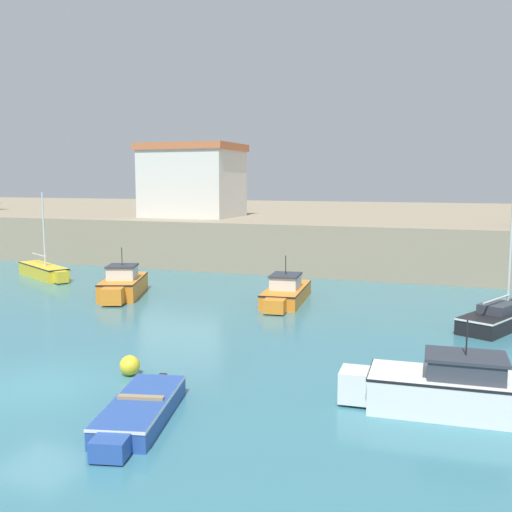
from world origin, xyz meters
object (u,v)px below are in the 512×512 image
object	(u,v)px
sailboat_black_1	(504,315)
sailboat_yellow_0	(44,271)
motorboat_orange_2	(123,285)
dinghy_blue_4	(140,410)
motorboat_white_5	(467,391)
harbor_shed_near_wharf	(193,180)
motorboat_orange_3	(286,292)
mooring_buoy	(130,365)

from	to	relation	value
sailboat_black_1	sailboat_yellow_0	bearing A→B (deg)	172.39
motorboat_orange_2	dinghy_blue_4	distance (m)	16.38
motorboat_white_5	sailboat_black_1	bearing A→B (deg)	82.84
sailboat_black_1	harbor_shed_near_wharf	xyz separation A→B (m)	(-20.90, 14.42, 5.43)
sailboat_black_1	motorboat_orange_3	xyz separation A→B (m)	(-9.68, 1.39, 0.08)
sailboat_yellow_0	dinghy_blue_4	distance (m)	23.81
sailboat_black_1	dinghy_blue_4	world-z (taller)	sailboat_black_1
sailboat_black_1	dinghy_blue_4	distance (m)	16.14
motorboat_orange_3	mooring_buoy	size ratio (longest dim) A/B	9.16
sailboat_black_1	motorboat_white_5	size ratio (longest dim) A/B	0.98
motorboat_orange_2	dinghy_blue_4	world-z (taller)	motorboat_orange_2
sailboat_black_1	mooring_buoy	distance (m)	15.20
sailboat_black_1	motorboat_orange_3	size ratio (longest dim) A/B	1.06
motorboat_orange_2	mooring_buoy	xyz separation A→B (m)	(7.02, -10.66, -0.29)
dinghy_blue_4	motorboat_white_5	size ratio (longest dim) A/B	0.75
sailboat_yellow_0	harbor_shed_near_wharf	xyz separation A→B (m)	(4.66, 11.00, 5.41)
motorboat_orange_3	sailboat_yellow_0	bearing A→B (deg)	172.74
sailboat_yellow_0	motorboat_white_5	size ratio (longest dim) A/B	0.87
sailboat_black_1	motorboat_orange_2	bearing A→B (deg)	179.73
motorboat_orange_2	motorboat_orange_3	world-z (taller)	motorboat_orange_2
motorboat_orange_2	motorboat_white_5	xyz separation A→B (m)	(16.64, -10.37, 0.00)
motorboat_orange_2	harbor_shed_near_wharf	world-z (taller)	harbor_shed_near_wharf
harbor_shed_near_wharf	mooring_buoy	bearing A→B (deg)	-68.22
motorboat_orange_2	mooring_buoy	world-z (taller)	motorboat_orange_2
dinghy_blue_4	mooring_buoy	xyz separation A→B (m)	(-2.10, 2.94, 0.02)
harbor_shed_near_wharf	sailboat_yellow_0	bearing A→B (deg)	-112.95
dinghy_blue_4	motorboat_orange_2	bearing A→B (deg)	123.84
sailboat_black_1	harbor_shed_near_wharf	distance (m)	25.97
motorboat_orange_3	motorboat_white_5	xyz separation A→B (m)	(8.39, -11.68, 0.10)
dinghy_blue_4	motorboat_white_5	xyz separation A→B (m)	(7.52, 3.23, 0.32)
motorboat_orange_3	mooring_buoy	distance (m)	12.04
motorboat_white_5	mooring_buoy	bearing A→B (deg)	-178.29
mooring_buoy	harbor_shed_near_wharf	distance (m)	27.48
sailboat_yellow_0	sailboat_black_1	distance (m)	25.79
motorboat_orange_3	mooring_buoy	bearing A→B (deg)	-95.91
motorboat_orange_2	mooring_buoy	size ratio (longest dim) A/B	8.47
sailboat_yellow_0	dinghy_blue_4	xyz separation A→B (m)	(16.74, -16.93, -0.15)
motorboat_white_5	harbor_shed_near_wharf	world-z (taller)	harbor_shed_near_wharf
sailboat_black_1	motorboat_white_5	bearing A→B (deg)	-97.16
motorboat_white_5	mooring_buoy	world-z (taller)	motorboat_white_5
motorboat_orange_3	motorboat_white_5	size ratio (longest dim) A/B	0.92
dinghy_blue_4	harbor_shed_near_wharf	world-z (taller)	harbor_shed_near_wharf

